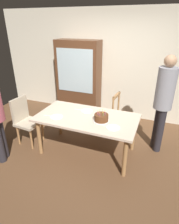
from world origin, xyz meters
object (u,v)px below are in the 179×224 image
Objects in this scene: dining_table at (87,121)px; birthday_cake at (101,118)px; plate_near_guest at (113,128)px; plate_near_celebrant at (57,117)px; chair_upholstered at (25,118)px; chair_spindle_back at (108,115)px; person_guest at (163,100)px; china_cabinet at (79,79)px; plate_far_side at (87,111)px.

dining_table is 6.40× the size of birthday_cake.
plate_near_celebrant is at bearing 180.00° from plate_near_guest.
birthday_cake is at bearing 2.28° from chair_upholstered.
plate_near_celebrant is (-0.49, -0.22, 0.09)m from dining_table.
plate_near_celebrant is 1.24m from chair_spindle_back.
plate_near_celebrant is at bearing -122.84° from chair_spindle_back.
chair_spindle_back and chair_upholstered have the same top height.
person_guest is at bearing 25.21° from plate_near_celebrant.
birthday_cake is 0.15× the size of china_cabinet.
plate_far_side is at bearing -113.27° from chair_spindle_back.
plate_near_guest is (0.63, -0.43, 0.00)m from plate_far_side.
chair_spindle_back is 0.53× the size of person_guest.
birthday_cake is at bearing -81.40° from chair_spindle_back.
plate_far_side is at bearing 46.89° from plate_near_celebrant.
chair_spindle_back is at bearing -36.52° from china_cabinet.
plate_near_celebrant is at bearing -6.17° from chair_upholstered.
person_guest is (1.06, -0.20, 0.58)m from chair_spindle_back.
plate_near_guest is 0.12× the size of china_cabinet.
plate_near_guest is 0.12× the size of person_guest.
person_guest is (2.50, 0.72, 0.50)m from chair_upholstered.
plate_near_celebrant is 0.12× the size of person_guest.
plate_far_side is at bearing 145.52° from plate_near_guest.
chair_upholstered reaches higher than dining_table.
chair_spindle_back is (-0.38, 1.01, -0.30)m from plate_near_guest.
chair_spindle_back is at bearing 169.05° from person_guest.
chair_spindle_back is 0.50× the size of china_cabinet.
plate_near_celebrant is 1.82m from china_cabinet.
china_cabinet is (-0.38, 1.77, 0.20)m from plate_near_celebrant.
china_cabinet reaches higher than chair_spindle_back.
plate_far_side is 1.00× the size of plate_near_guest.
plate_far_side is at bearing 112.59° from dining_table.
plate_near_guest reaches higher than dining_table.
plate_far_side is at bearing -163.99° from person_guest.
birthday_cake reaches higher than plate_near_guest.
dining_table is 1.40m from person_guest.
plate_near_celebrant is at bearing -78.02° from china_cabinet.
plate_far_side and plate_near_guest have the same top height.
chair_upholstered is (-1.82, 0.09, -0.22)m from plate_near_guest.
plate_near_celebrant is 1.91m from person_guest.
person_guest reaches higher than dining_table.
dining_table is 0.54m from plate_near_celebrant.
china_cabinet reaches higher than plate_near_guest.
birthday_cake is 0.29× the size of chair_spindle_back.
birthday_cake reaches higher than plate_near_celebrant.
plate_far_side is 0.23× the size of chair_spindle_back.
dining_table is at bearing -101.37° from chair_spindle_back.
dining_table is at bearing 5.76° from chair_upholstered.
china_cabinet is (-1.16, 1.62, 0.14)m from birthday_cake.
dining_table is at bearing -154.15° from person_guest.
chair_upholstered is at bearing -174.24° from dining_table.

